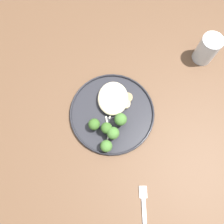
# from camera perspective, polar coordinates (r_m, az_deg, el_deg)

# --- Properties ---
(ground) EXTENTS (6.00, 6.00, 0.00)m
(ground) POSITION_cam_1_polar(r_m,az_deg,el_deg) (1.52, -0.18, -7.53)
(ground) COLOR #665B51
(wooden_dining_table) EXTENTS (1.40, 1.00, 0.74)m
(wooden_dining_table) POSITION_cam_1_polar(r_m,az_deg,el_deg) (0.87, -0.30, -0.01)
(wooden_dining_table) COLOR brown
(wooden_dining_table) RESTS_ON ground
(dinner_plate) EXTENTS (0.29, 0.29, 0.02)m
(dinner_plate) POSITION_cam_1_polar(r_m,az_deg,el_deg) (0.78, -0.00, -0.25)
(dinner_plate) COLOR #232328
(dinner_plate) RESTS_ON wooden_dining_table
(noodle_bed) EXTENTS (0.12, 0.10, 0.04)m
(noodle_bed) POSITION_cam_1_polar(r_m,az_deg,el_deg) (0.78, 0.25, 3.46)
(noodle_bed) COLOR beige
(noodle_bed) RESTS_ON dinner_plate
(seared_scallop_large_seared) EXTENTS (0.02, 0.02, 0.01)m
(seared_scallop_large_seared) POSITION_cam_1_polar(r_m,az_deg,el_deg) (0.78, 0.99, 2.99)
(seared_scallop_large_seared) COLOR #DBB77A
(seared_scallop_large_seared) RESTS_ON dinner_plate
(seared_scallop_front_small) EXTENTS (0.03, 0.03, 0.01)m
(seared_scallop_front_small) POSITION_cam_1_polar(r_m,az_deg,el_deg) (0.79, 3.91, 3.62)
(seared_scallop_front_small) COLOR #DBB77A
(seared_scallop_front_small) RESTS_ON dinner_plate
(seared_scallop_left_edge) EXTENTS (0.03, 0.03, 0.02)m
(seared_scallop_left_edge) POSITION_cam_1_polar(r_m,az_deg,el_deg) (0.80, -0.47, 5.72)
(seared_scallop_left_edge) COLOR #DBB77A
(seared_scallop_left_edge) RESTS_ON dinner_plate
(seared_scallop_rear_pale) EXTENTS (0.02, 0.02, 0.01)m
(seared_scallop_rear_pale) POSITION_cam_1_polar(r_m,az_deg,el_deg) (0.78, -1.45, 3.05)
(seared_scallop_rear_pale) COLOR #DBB77A
(seared_scallop_rear_pale) RESTS_ON dinner_plate
(seared_scallop_tiny_bay) EXTENTS (0.03, 0.03, 0.01)m
(seared_scallop_tiny_bay) POSITION_cam_1_polar(r_m,az_deg,el_deg) (0.78, -1.25, 1.51)
(seared_scallop_tiny_bay) COLOR #DBB77A
(seared_scallop_tiny_bay) RESTS_ON dinner_plate
(seared_scallop_tilted_round) EXTENTS (0.02, 0.02, 0.01)m
(seared_scallop_tilted_round) POSITION_cam_1_polar(r_m,az_deg,el_deg) (0.79, 2.69, 4.37)
(seared_scallop_tilted_round) COLOR beige
(seared_scallop_tilted_round) RESTS_ON dinner_plate
(seared_scallop_right_edge) EXTENTS (0.03, 0.03, 0.01)m
(seared_scallop_right_edge) POSITION_cam_1_polar(r_m,az_deg,el_deg) (0.78, 3.36, 2.12)
(seared_scallop_right_edge) COLOR beige
(seared_scallop_right_edge) RESTS_ON dinner_plate
(broccoli_floret_rear_charred) EXTENTS (0.04, 0.04, 0.06)m
(broccoli_floret_rear_charred) POSITION_cam_1_polar(r_m,az_deg,el_deg) (0.72, 0.26, -5.31)
(broccoli_floret_rear_charred) COLOR #89A356
(broccoli_floret_rear_charred) RESTS_ON dinner_plate
(broccoli_floret_split_head) EXTENTS (0.04, 0.04, 0.06)m
(broccoli_floret_split_head) POSITION_cam_1_polar(r_m,az_deg,el_deg) (0.73, 2.16, -1.88)
(broccoli_floret_split_head) COLOR #89A356
(broccoli_floret_split_head) RESTS_ON dinner_plate
(broccoli_floret_right_tilted) EXTENTS (0.04, 0.04, 0.05)m
(broccoli_floret_right_tilted) POSITION_cam_1_polar(r_m,az_deg,el_deg) (0.74, -4.50, -3.13)
(broccoli_floret_right_tilted) COLOR #89A356
(broccoli_floret_right_tilted) RESTS_ON dinner_plate
(broccoli_floret_beside_noodles) EXTENTS (0.04, 0.04, 0.06)m
(broccoli_floret_beside_noodles) POSITION_cam_1_polar(r_m,az_deg,el_deg) (0.72, -1.39, -4.05)
(broccoli_floret_beside_noodles) COLOR #7A994C
(broccoli_floret_beside_noodles) RESTS_ON dinner_plate
(broccoli_floret_front_edge) EXTENTS (0.04, 0.04, 0.05)m
(broccoli_floret_front_edge) POSITION_cam_1_polar(r_m,az_deg,el_deg) (0.72, -1.46, -8.53)
(broccoli_floret_front_edge) COLOR #7A994C
(broccoli_floret_front_edge) RESTS_ON dinner_plate
(onion_sliver_long_sliver) EXTENTS (0.06, 0.02, 0.00)m
(onion_sliver_long_sliver) POSITION_cam_1_polar(r_m,az_deg,el_deg) (0.76, -0.83, -5.30)
(onion_sliver_long_sliver) COLOR silver
(onion_sliver_long_sliver) RESTS_ON dinner_plate
(onion_sliver_short_strip) EXTENTS (0.05, 0.01, 0.00)m
(onion_sliver_short_strip) POSITION_cam_1_polar(r_m,az_deg,el_deg) (0.76, -1.25, -2.80)
(onion_sliver_short_strip) COLOR silver
(onion_sliver_short_strip) RESTS_ON dinner_plate
(onion_sliver_curled_piece) EXTENTS (0.05, 0.02, 0.00)m
(onion_sliver_curled_piece) POSITION_cam_1_polar(r_m,az_deg,el_deg) (0.78, 0.11, 0.17)
(onion_sliver_curled_piece) COLOR silver
(onion_sliver_curled_piece) RESTS_ON dinner_plate
(water_glass) EXTENTS (0.07, 0.07, 0.11)m
(water_glass) POSITION_cam_1_polar(r_m,az_deg,el_deg) (0.90, 22.54, 14.07)
(water_glass) COLOR silver
(water_glass) RESTS_ON wooden_dining_table
(dinner_fork) EXTENTS (0.19, 0.03, 0.00)m
(dinner_fork) POSITION_cam_1_polar(r_m,az_deg,el_deg) (0.76, 8.10, -24.27)
(dinner_fork) COLOR silver
(dinner_fork) RESTS_ON wooden_dining_table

